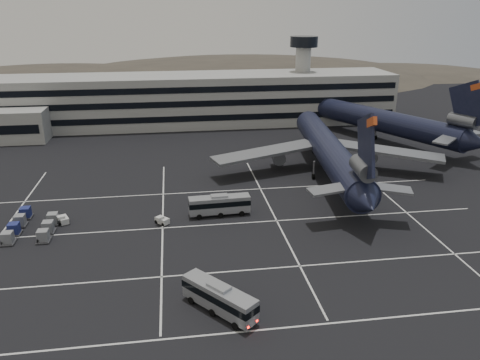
% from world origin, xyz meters
% --- Properties ---
extents(ground, '(260.00, 260.00, 0.00)m').
position_xyz_m(ground, '(0.00, 0.00, 0.00)').
color(ground, black).
rests_on(ground, ground).
extents(lane_markings, '(90.00, 55.62, 0.01)m').
position_xyz_m(lane_markings, '(0.95, 0.72, 0.01)').
color(lane_markings, silver).
rests_on(lane_markings, ground).
extents(terminal, '(125.00, 26.00, 24.00)m').
position_xyz_m(terminal, '(-2.95, 71.14, 6.93)').
color(terminal, gray).
rests_on(terminal, ground).
extents(hills, '(352.00, 180.00, 44.00)m').
position_xyz_m(hills, '(17.99, 170.00, -12.07)').
color(hills, '#38332B').
rests_on(hills, ground).
extents(trijet_main, '(47.18, 57.69, 18.08)m').
position_xyz_m(trijet_main, '(26.71, 22.90, 5.25)').
color(trijet_main, black).
rests_on(trijet_main, ground).
extents(trijet_far, '(32.70, 53.84, 18.08)m').
position_xyz_m(trijet_far, '(47.86, 46.83, 5.43)').
color(trijet_far, black).
rests_on(trijet_far, ground).
extents(bus_near, '(8.06, 9.01, 3.47)m').
position_xyz_m(bus_near, '(0.49, -18.16, 1.90)').
color(bus_near, gray).
rests_on(bus_near, ground).
extents(bus_far, '(10.08, 2.92, 3.52)m').
position_xyz_m(bus_far, '(3.23, 7.57, 1.93)').
color(bus_far, gray).
rests_on(bus_far, ground).
extents(tug_a, '(2.16, 2.60, 1.45)m').
position_xyz_m(tug_a, '(-21.39, 8.01, 0.64)').
color(tug_a, silver).
rests_on(tug_a, ground).
extents(tug_b, '(2.44, 2.50, 1.41)m').
position_xyz_m(tug_b, '(-5.98, 5.54, 0.62)').
color(tug_b, silver).
rests_on(tug_b, ground).
extents(uld_cluster, '(6.86, 11.07, 1.82)m').
position_xyz_m(uld_cluster, '(-25.80, 5.89, 0.89)').
color(uld_cluster, '#2D2D30').
rests_on(uld_cluster, ground).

